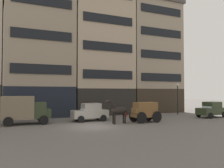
% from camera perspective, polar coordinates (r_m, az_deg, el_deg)
% --- Properties ---
extents(ground_plane, '(120.00, 120.00, 0.00)m').
position_cam_1_polar(ground_plane, '(20.77, -4.69, -10.31)').
color(ground_plane, '#605B56').
extents(building_center_left, '(8.49, 6.70, 15.85)m').
position_cam_1_polar(building_center_left, '(30.79, -17.45, 7.41)').
color(building_center_left, black).
rests_on(building_center_left, ground_plane).
extents(building_center_right, '(8.56, 6.70, 18.13)m').
position_cam_1_polar(building_center_right, '(32.90, -2.97, 8.75)').
color(building_center_right, black).
rests_on(building_center_right, ground_plane).
extents(building_far_right, '(8.52, 6.70, 16.74)m').
position_cam_1_polar(building_far_right, '(36.49, 9.21, 6.61)').
color(building_far_right, '#33281E').
rests_on(building_far_right, ground_plane).
extents(cargo_wagon, '(2.95, 1.60, 1.98)m').
position_cam_1_polar(cargo_wagon, '(23.52, 8.08, -6.49)').
color(cargo_wagon, brown).
rests_on(cargo_wagon, ground_plane).
extents(draft_horse, '(2.35, 0.66, 2.30)m').
position_cam_1_polar(draft_horse, '(22.10, 1.54, -6.48)').
color(draft_horse, black).
rests_on(draft_horse, ground_plane).
extents(delivery_truck_near, '(4.39, 2.23, 2.62)m').
position_cam_1_polar(delivery_truck_near, '(23.25, -20.69, -5.76)').
color(delivery_truck_near, '#2D3823').
rests_on(delivery_truck_near, ground_plane).
extents(sedan_dark, '(3.73, 1.91, 1.83)m').
position_cam_1_polar(sedan_dark, '(24.42, -5.40, -6.88)').
color(sedan_dark, gray).
rests_on(sedan_dark, ground_plane).
extents(sedan_light, '(3.83, 2.13, 1.83)m').
position_cam_1_polar(sedan_light, '(30.14, 23.22, -5.78)').
color(sedan_light, '#2D3823').
rests_on(sedan_light, ground_plane).
extents(streetlamp_curbside, '(0.32, 0.32, 4.12)m').
position_cam_1_polar(streetlamp_curbside, '(32.09, 15.81, -2.47)').
color(streetlamp_curbside, black).
rests_on(streetlamp_curbside, ground_plane).
extents(fire_hydrant_curbside, '(0.24, 0.24, 0.83)m').
position_cam_1_polar(fire_hydrant_curbside, '(28.24, 3.49, -7.19)').
color(fire_hydrant_curbside, maroon).
rests_on(fire_hydrant_curbside, ground_plane).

